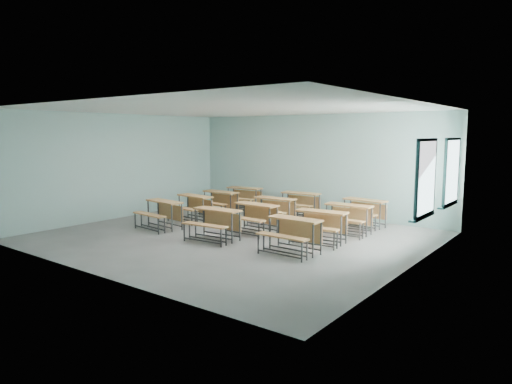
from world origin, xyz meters
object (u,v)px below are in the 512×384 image
desk_unit_r1c0 (192,204)px  desk_unit_r0c0 (161,210)px  desk_unit_r1c1 (254,214)px  desk_unit_r1c2 (320,222)px  desk_unit_r0c1 (214,220)px  desk_unit_r3c2 (363,209)px  desk_unit_r0c2 (292,230)px  desk_unit_r2c1 (273,207)px  desk_unit_r3c0 (243,195)px  desk_unit_r2c0 (218,199)px  desk_unit_r3c1 (299,201)px  desk_unit_r2c2 (347,215)px

desk_unit_r1c0 → desk_unit_r0c0: bearing=-79.1°
desk_unit_r1c1 → desk_unit_r1c2: (1.92, 0.06, 0.00)m
desk_unit_r0c1 → desk_unit_r3c2: bearing=55.3°
desk_unit_r0c0 → desk_unit_r0c2: 4.26m
desk_unit_r0c0 → desk_unit_r0c1: size_ratio=1.03×
desk_unit_r2c1 → desk_unit_r3c0: same height
desk_unit_r1c1 → desk_unit_r1c2: size_ratio=0.97×
desk_unit_r1c0 → desk_unit_r3c0: bearing=97.6°
desk_unit_r0c0 → desk_unit_r1c0: size_ratio=1.01×
desk_unit_r1c1 → desk_unit_r3c0: bearing=135.4°
desk_unit_r1c1 → desk_unit_r2c0: size_ratio=1.01×
desk_unit_r0c0 → desk_unit_r1c1: size_ratio=1.05×
desk_unit_r2c0 → desk_unit_r2c1: (2.24, -0.17, 0.00)m
desk_unit_r0c1 → desk_unit_r1c2: size_ratio=0.99×
desk_unit_r1c0 → desk_unit_r1c2: 4.38m
desk_unit_r0c2 → desk_unit_r1c1: bearing=151.0°
desk_unit_r0c2 → desk_unit_r3c1: bearing=121.2°
desk_unit_r2c1 → desk_unit_r3c2: bearing=26.8°
desk_unit_r1c2 → desk_unit_r2c0: 4.60m
desk_unit_r1c0 → desk_unit_r3c2: 4.95m
desk_unit_r0c1 → desk_unit_r1c2: bearing=26.5°
desk_unit_r1c1 → desk_unit_r2c0: bearing=152.8°
desk_unit_r0c2 → desk_unit_r2c1: 3.18m
desk_unit_r0c1 → desk_unit_r2c2: size_ratio=1.02×
desk_unit_r0c2 → desk_unit_r1c2: bearing=90.6°
desk_unit_r0c2 → desk_unit_r1c0: 4.56m
desk_unit_r1c1 → desk_unit_r3c1: bearing=97.8°
desk_unit_r0c2 → desk_unit_r3c2: (0.03, 3.60, 0.00)m
desk_unit_r0c0 → desk_unit_r1c0: 1.30m
desk_unit_r0c0 → desk_unit_r2c1: size_ratio=1.04×
desk_unit_r0c1 → desk_unit_r2c0: same height
desk_unit_r0c1 → desk_unit_r1c2: 2.54m
desk_unit_r1c0 → desk_unit_r2c1: size_ratio=1.03×
desk_unit_r2c2 → desk_unit_r3c2: (-0.06, 1.12, 0.00)m
desk_unit_r1c0 → desk_unit_r2c1: same height
desk_unit_r0c0 → desk_unit_r1c2: bearing=22.2°
desk_unit_r1c1 → desk_unit_r2c1: bearing=103.4°
desk_unit_r0c0 → desk_unit_r2c0: 2.49m
desk_unit_r2c1 → desk_unit_r1c2: bearing=-31.4°
desk_unit_r1c1 → desk_unit_r3c2: size_ratio=0.96×
desk_unit_r1c2 → desk_unit_r3c2: size_ratio=0.99×
desk_unit_r3c1 → desk_unit_r1c0: bearing=-134.9°
desk_unit_r0c0 → desk_unit_r2c1: same height
desk_unit_r3c2 → desk_unit_r0c0: bearing=-133.6°
desk_unit_r1c0 → desk_unit_r3c1: same height
desk_unit_r1c0 → desk_unit_r2c0: size_ratio=1.06×
desk_unit_r2c0 → desk_unit_r2c1: 2.25m
desk_unit_r2c0 → desk_unit_r2c2: size_ratio=0.99×
desk_unit_r0c1 → desk_unit_r1c0: 2.62m
desk_unit_r0c2 → desk_unit_r2c0: same height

